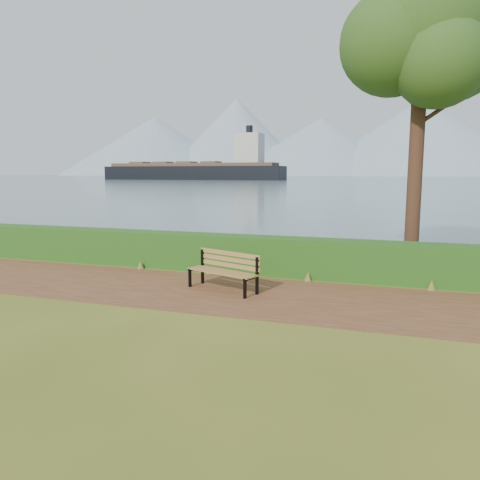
% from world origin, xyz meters
% --- Properties ---
extents(ground, '(140.00, 140.00, 0.00)m').
position_xyz_m(ground, '(0.00, 0.00, 0.00)').
color(ground, '#4D601B').
rests_on(ground, ground).
extents(path, '(40.00, 3.40, 0.01)m').
position_xyz_m(path, '(0.00, 0.30, 0.01)').
color(path, '#582B1E').
rests_on(path, ground).
extents(hedge, '(32.00, 0.85, 1.00)m').
position_xyz_m(hedge, '(0.00, 2.60, 0.50)').
color(hedge, '#1E4A15').
rests_on(hedge, ground).
extents(water, '(700.00, 510.00, 0.00)m').
position_xyz_m(water, '(0.00, 260.00, 0.01)').
color(water, slate).
rests_on(water, ground).
extents(mountains, '(585.00, 190.00, 70.00)m').
position_xyz_m(mountains, '(-9.17, 406.05, 27.70)').
color(mountains, '#7F96A9').
rests_on(mountains, ground).
extents(bench, '(1.86, 1.11, 0.90)m').
position_xyz_m(bench, '(-0.08, 0.55, 0.52)').
color(bench, black).
rests_on(bench, ground).
extents(tree, '(4.21, 3.51, 8.42)m').
position_xyz_m(tree, '(4.07, 4.33, 6.26)').
color(tree, '#381F16').
rests_on(tree, ground).
extents(cargo_ship, '(67.20, 11.03, 20.38)m').
position_xyz_m(cargo_ship, '(-64.29, 146.46, 3.04)').
color(cargo_ship, black).
rests_on(cargo_ship, ground).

